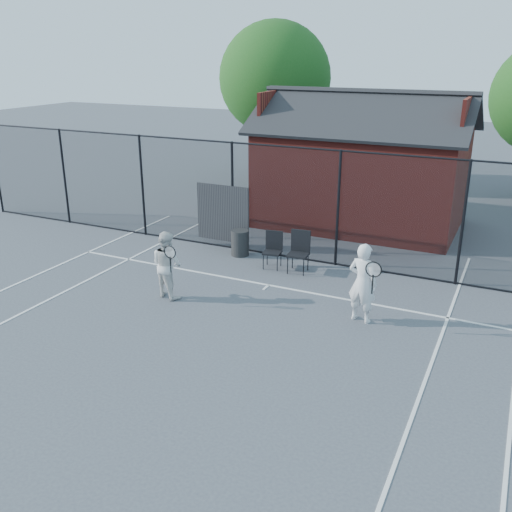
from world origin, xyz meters
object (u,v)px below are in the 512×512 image
at_px(clubhouse, 362,174).
at_px(chair_right, 272,251).
at_px(waste_bin, 240,243).
at_px(chair_left, 298,253).
at_px(player_front, 363,283).
at_px(player_back, 167,264).

relative_size(clubhouse, chair_right, 7.05).
bearing_deg(clubhouse, waste_bin, -115.28).
distance_m(chair_left, chair_right, 0.71).
height_order(player_front, player_back, player_front).
bearing_deg(waste_bin, player_front, -31.48).
relative_size(clubhouse, player_back, 4.24).
height_order(player_front, waste_bin, player_front).
distance_m(player_back, waste_bin, 3.18).
distance_m(player_front, player_back, 4.34).
distance_m(chair_left, waste_bin, 1.96).
relative_size(player_front, chair_left, 1.63).
relative_size(clubhouse, waste_bin, 9.23).
height_order(clubhouse, chair_left, clubhouse).
bearing_deg(clubhouse, player_back, -106.98).
relative_size(player_back, chair_right, 1.66).
height_order(player_front, chair_left, player_front).
bearing_deg(clubhouse, player_front, -73.95).
relative_size(chair_left, waste_bin, 1.46).
xyz_separation_m(player_front, chair_left, (-2.17, 1.99, -0.33)).
xyz_separation_m(chair_right, waste_bin, (-1.18, 0.50, -0.11)).
height_order(clubhouse, waste_bin, clubhouse).
height_order(player_back, waste_bin, player_back).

